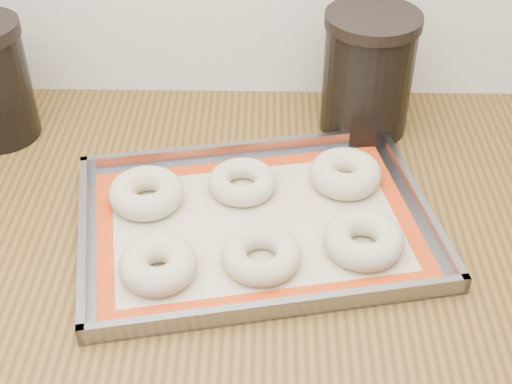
{
  "coord_description": "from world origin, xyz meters",
  "views": [
    {
      "loc": [
        0.17,
        0.93,
        1.53
      ],
      "look_at": [
        0.16,
        1.65,
        0.96
      ],
      "focal_mm": 50.0,
      "sensor_mm": 36.0,
      "label": 1
    }
  ],
  "objects_px": {
    "bagel_back_left": "(146,193)",
    "bagel_back_right": "(345,174)",
    "bagel_back_mid": "(242,182)",
    "bagel_front_left": "(158,265)",
    "bagel_front_right": "(364,240)",
    "baking_tray": "(256,223)",
    "bagel_front_mid": "(261,255)",
    "canister_right": "(368,73)"
  },
  "relations": [
    {
      "from": "bagel_back_left",
      "to": "bagel_back_right",
      "type": "relative_size",
      "value": 1.02
    },
    {
      "from": "bagel_back_mid",
      "to": "bagel_back_right",
      "type": "relative_size",
      "value": 0.95
    },
    {
      "from": "bagel_front_left",
      "to": "bagel_front_right",
      "type": "xyz_separation_m",
      "value": [
        0.25,
        0.05,
        -0.0
      ]
    },
    {
      "from": "baking_tray",
      "to": "bagel_back_left",
      "type": "xyz_separation_m",
      "value": [
        -0.15,
        0.04,
        0.02
      ]
    },
    {
      "from": "bagel_back_left",
      "to": "baking_tray",
      "type": "bearing_deg",
      "value": -15.47
    },
    {
      "from": "bagel_front_right",
      "to": "bagel_back_left",
      "type": "distance_m",
      "value": 0.3
    },
    {
      "from": "bagel_front_mid",
      "to": "bagel_back_right",
      "type": "height_order",
      "value": "bagel_back_right"
    },
    {
      "from": "bagel_front_mid",
      "to": "bagel_back_right",
      "type": "xyz_separation_m",
      "value": [
        0.12,
        0.16,
        0.0
      ]
    },
    {
      "from": "bagel_front_right",
      "to": "bagel_back_left",
      "type": "bearing_deg",
      "value": 162.97
    },
    {
      "from": "baking_tray",
      "to": "canister_right",
      "type": "height_order",
      "value": "canister_right"
    },
    {
      "from": "baking_tray",
      "to": "bagel_back_right",
      "type": "bearing_deg",
      "value": 35.62
    },
    {
      "from": "bagel_back_left",
      "to": "bagel_back_mid",
      "type": "bearing_deg",
      "value": 13.14
    },
    {
      "from": "baking_tray",
      "to": "canister_right",
      "type": "relative_size",
      "value": 2.68
    },
    {
      "from": "bagel_front_left",
      "to": "canister_right",
      "type": "bearing_deg",
      "value": 50.68
    },
    {
      "from": "bagel_front_left",
      "to": "bagel_front_right",
      "type": "distance_m",
      "value": 0.26
    },
    {
      "from": "bagel_front_right",
      "to": "bagel_back_left",
      "type": "xyz_separation_m",
      "value": [
        -0.29,
        0.09,
        0.0
      ]
    },
    {
      "from": "bagel_front_right",
      "to": "bagel_back_mid",
      "type": "xyz_separation_m",
      "value": [
        -0.16,
        0.12,
        -0.0
      ]
    },
    {
      "from": "bagel_front_mid",
      "to": "bagel_back_left",
      "type": "bearing_deg",
      "value": 143.74
    },
    {
      "from": "bagel_back_right",
      "to": "bagel_front_mid",
      "type": "bearing_deg",
      "value": -125.4
    },
    {
      "from": "bagel_front_right",
      "to": "bagel_back_right",
      "type": "distance_m",
      "value": 0.14
    },
    {
      "from": "baking_tray",
      "to": "bagel_back_left",
      "type": "relative_size",
      "value": 5.01
    },
    {
      "from": "baking_tray",
      "to": "bagel_back_mid",
      "type": "xyz_separation_m",
      "value": [
        -0.02,
        0.07,
        0.01
      ]
    },
    {
      "from": "bagel_back_right",
      "to": "baking_tray",
      "type": "bearing_deg",
      "value": -144.38
    },
    {
      "from": "bagel_back_mid",
      "to": "canister_right",
      "type": "bearing_deg",
      "value": 43.34
    },
    {
      "from": "bagel_back_right",
      "to": "canister_right",
      "type": "bearing_deg",
      "value": 75.64
    },
    {
      "from": "baking_tray",
      "to": "bagel_back_left",
      "type": "bearing_deg",
      "value": 164.53
    },
    {
      "from": "baking_tray",
      "to": "canister_right",
      "type": "distance_m",
      "value": 0.31
    },
    {
      "from": "bagel_front_mid",
      "to": "bagel_back_mid",
      "type": "xyz_separation_m",
      "value": [
        -0.03,
        0.15,
        -0.0
      ]
    },
    {
      "from": "bagel_front_mid",
      "to": "canister_right",
      "type": "height_order",
      "value": "canister_right"
    },
    {
      "from": "bagel_back_left",
      "to": "bagel_back_mid",
      "type": "relative_size",
      "value": 1.07
    },
    {
      "from": "canister_right",
      "to": "bagel_front_right",
      "type": "bearing_deg",
      "value": -95.43
    },
    {
      "from": "bagel_front_left",
      "to": "bagel_back_right",
      "type": "distance_m",
      "value": 0.31
    },
    {
      "from": "bagel_back_mid",
      "to": "bagel_front_left",
      "type": "bearing_deg",
      "value": -119.68
    },
    {
      "from": "bagel_front_left",
      "to": "bagel_back_mid",
      "type": "relative_size",
      "value": 1.0
    },
    {
      "from": "bagel_back_left",
      "to": "bagel_back_mid",
      "type": "height_order",
      "value": "bagel_back_left"
    },
    {
      "from": "bagel_back_left",
      "to": "canister_right",
      "type": "relative_size",
      "value": 0.54
    },
    {
      "from": "bagel_front_right",
      "to": "canister_right",
      "type": "relative_size",
      "value": 0.53
    },
    {
      "from": "bagel_front_left",
      "to": "canister_right",
      "type": "xyz_separation_m",
      "value": [
        0.28,
        0.34,
        0.07
      ]
    },
    {
      "from": "baking_tray",
      "to": "bagel_front_left",
      "type": "bearing_deg",
      "value": -140.35
    },
    {
      "from": "bagel_front_mid",
      "to": "baking_tray",
      "type": "bearing_deg",
      "value": 96.1
    },
    {
      "from": "bagel_back_mid",
      "to": "baking_tray",
      "type": "bearing_deg",
      "value": -74.11
    },
    {
      "from": "baking_tray",
      "to": "bagel_front_right",
      "type": "distance_m",
      "value": 0.15
    }
  ]
}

